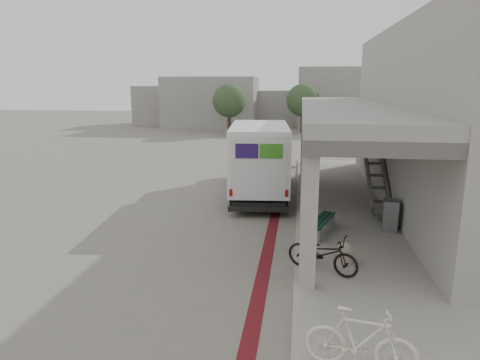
# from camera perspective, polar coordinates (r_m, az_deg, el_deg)

# --- Properties ---
(ground) EXTENTS (120.00, 120.00, 0.00)m
(ground) POSITION_cam_1_polar(r_m,az_deg,el_deg) (14.00, -0.03, -7.46)
(ground) COLOR #69655A
(ground) RESTS_ON ground
(bike_lane_stripe) EXTENTS (0.35, 40.00, 0.01)m
(bike_lane_stripe) POSITION_cam_1_polar(r_m,az_deg,el_deg) (15.79, 4.61, -5.10)
(bike_lane_stripe) COLOR #5A1217
(bike_lane_stripe) RESTS_ON ground
(sidewalk) EXTENTS (4.40, 28.00, 0.12)m
(sidewalk) POSITION_cam_1_polar(r_m,az_deg,el_deg) (14.03, 16.53, -7.71)
(sidewalk) COLOR gray
(sidewalk) RESTS_ON ground
(transit_building) EXTENTS (7.60, 17.00, 7.00)m
(transit_building) POSITION_cam_1_polar(r_m,az_deg,el_deg) (18.26, 24.06, 7.16)
(transit_building) COLOR gray
(transit_building) RESTS_ON ground
(distant_backdrop) EXTENTS (28.00, 10.00, 6.50)m
(distant_backdrop) POSITION_cam_1_polar(r_m,az_deg,el_deg) (49.16, 2.60, 10.30)
(distant_backdrop) COLOR gray
(distant_backdrop) RESTS_ON ground
(tree_left) EXTENTS (3.20, 3.20, 4.80)m
(tree_left) POSITION_cam_1_polar(r_m,az_deg,el_deg) (41.61, -1.46, 10.51)
(tree_left) COLOR #38281C
(tree_left) RESTS_ON ground
(tree_mid) EXTENTS (3.20, 3.20, 4.80)m
(tree_mid) POSITION_cam_1_polar(r_m,az_deg,el_deg) (43.04, 8.38, 10.46)
(tree_mid) COLOR #38281C
(tree_mid) RESTS_ON ground
(tree_right) EXTENTS (3.20, 3.20, 4.80)m
(tree_right) POSITION_cam_1_polar(r_m,az_deg,el_deg) (42.82, 19.31, 9.88)
(tree_right) COLOR #38281C
(tree_right) RESTS_ON ground
(fedex_truck) EXTENTS (2.92, 7.56, 3.15)m
(fedex_truck) POSITION_cam_1_polar(r_m,az_deg,el_deg) (18.86, 2.60, 3.12)
(fedex_truck) COLOR black
(fedex_truck) RESTS_ON ground
(bench) EXTENTS (1.03, 2.03, 0.47)m
(bench) POSITION_cam_1_polar(r_m,az_deg,el_deg) (14.02, 10.77, -5.70)
(bench) COLOR gray
(bench) RESTS_ON sidewalk
(bollard_near) EXTENTS (0.40, 0.40, 0.60)m
(bollard_near) POSITION_cam_1_polar(r_m,az_deg,el_deg) (11.97, 13.87, -9.32)
(bollard_near) COLOR gray
(bollard_near) RESTS_ON sidewalk
(bollard_far) EXTENTS (0.42, 0.42, 0.62)m
(bollard_far) POSITION_cam_1_polar(r_m,az_deg,el_deg) (11.96, 8.81, -9.04)
(bollard_far) COLOR gray
(bollard_far) RESTS_ON sidewalk
(utility_cabinet) EXTENTS (0.54, 0.67, 1.01)m
(utility_cabinet) POSITION_cam_1_polar(r_m,az_deg,el_deg) (14.90, 19.42, -4.41)
(utility_cabinet) COLOR slate
(utility_cabinet) RESTS_ON sidewalk
(bicycle_black) EXTENTS (2.00, 1.42, 1.00)m
(bicycle_black) POSITION_cam_1_polar(r_m,az_deg,el_deg) (11.24, 10.94, -9.56)
(bicycle_black) COLOR black
(bicycle_black) RESTS_ON sidewalk
(bicycle_cream) EXTENTS (1.94, 0.85, 1.13)m
(bicycle_cream) POSITION_cam_1_polar(r_m,az_deg,el_deg) (7.83, 15.78, -19.88)
(bicycle_cream) COLOR beige
(bicycle_cream) RESTS_ON sidewalk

